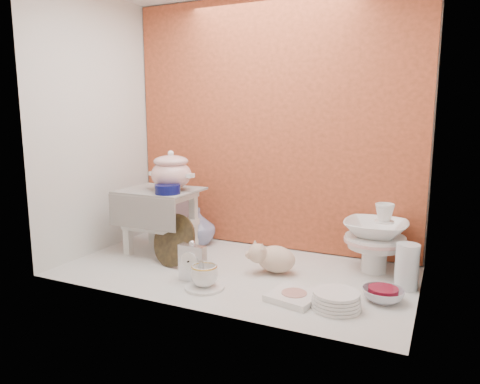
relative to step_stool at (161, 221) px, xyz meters
The scene contains 17 objects.
ground 0.58m from the step_stool, 11.52° to the right, with size 1.80×1.80×0.00m, color silver.
niche_shell 0.92m from the step_stool, ahead, with size 1.86×1.03×1.53m.
step_stool is the anchor object (origin of this frame).
soup_tureen 0.32m from the step_stool, ahead, with size 0.27×0.27×0.23m, color white, non-canonical shape.
cobalt_bowl 0.27m from the step_stool, 39.86° to the right, with size 0.14×0.14×0.05m, color #0A0D4C.
floral_platter 0.37m from the step_stool, 114.22° to the left, with size 0.37×0.04×0.37m, color silver, non-canonical shape.
blue_white_vase 0.27m from the step_stool, 64.29° to the left, with size 0.22×0.22×0.23m, color silver.
lacquer_tray 0.26m from the step_stool, 39.64° to the right, with size 0.29×0.12×0.28m, color black, non-canonical shape.
mantel_clock 0.54m from the step_stool, 38.55° to the right, with size 0.14×0.05×0.20m, color silver.
plush_pig 0.75m from the step_stool, ahead, with size 0.26×0.18×0.15m, color #CCAB90.
teacup_saucer 0.67m from the step_stool, 37.05° to the right, with size 0.19×0.19×0.01m, color white.
gold_rim_teacup 0.65m from the step_stool, 37.05° to the right, with size 0.13×0.13×0.10m, color white.
lattice_dish 1.01m from the step_stool, 19.28° to the right, with size 0.21×0.21×0.03m, color white.
dinner_plate_stack 1.19m from the step_stool, 16.78° to the right, with size 0.21×0.21×0.07m, color white.
crystal_bowl 1.32m from the step_stool, ahead, with size 0.18×0.18×0.06m, color silver.
clear_glass_vase 1.38m from the step_stool, ahead, with size 0.11×0.11×0.22m, color silver.
porcelain_tower 1.22m from the step_stool, ahead, with size 0.32×0.32×0.37m, color white, non-canonical shape.
Camera 1 is at (0.97, -2.01, 0.81)m, focal length 33.35 mm.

